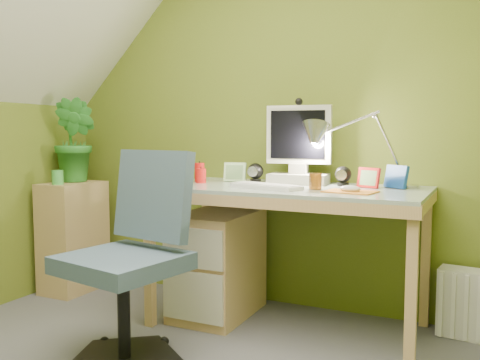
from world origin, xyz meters
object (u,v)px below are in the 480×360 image
at_px(monitor, 299,140).
at_px(side_ledge, 73,237).
at_px(desk_lamp, 377,133).
at_px(task_chair, 123,258).
at_px(desk, 288,257).
at_px(radiator, 475,305).
at_px(potted_plant, 76,140).

distance_m(monitor, side_ledge, 1.74).
height_order(monitor, desk_lamp, desk_lamp).
height_order(side_ledge, task_chair, task_chair).
bearing_deg(desk_lamp, monitor, 177.18).
distance_m(desk, desk_lamp, 0.85).
relative_size(desk, radiator, 4.06).
relative_size(potted_plant, radiator, 1.58).
relative_size(desk, side_ledge, 1.97).
bearing_deg(task_chair, desk, 67.56).
bearing_deg(desk_lamp, radiator, 5.25).
distance_m(desk, side_ledge, 1.59).
distance_m(monitor, desk_lamp, 0.45).
bearing_deg(potted_plant, monitor, 4.67).
distance_m(desk_lamp, task_chair, 1.50).
height_order(desk, desk_lamp, desk_lamp).
relative_size(desk, desk_lamp, 2.50).
height_order(monitor, radiator, monitor).
relative_size(side_ledge, task_chair, 0.73).
height_order(desk, radiator, desk).
distance_m(side_ledge, task_chair, 1.34).
relative_size(desk_lamp, radiator, 1.62).
bearing_deg(monitor, task_chair, -124.21).
bearing_deg(desk, side_ledge, -178.95).
distance_m(potted_plant, radiator, 2.71).
relative_size(monitor, radiator, 1.40).
relative_size(potted_plant, task_chair, 0.56).
relative_size(desk, task_chair, 1.45).
xyz_separation_m(desk, task_chair, (-0.53, -0.80, 0.12)).
relative_size(monitor, side_ledge, 0.68).
bearing_deg(monitor, desk, -95.97).
height_order(desk_lamp, task_chair, desk_lamp).
bearing_deg(desk, desk_lamp, 22.85).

